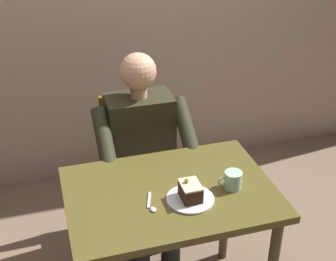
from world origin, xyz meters
TOP-DOWN VIEW (x-y plane):
  - dining_table at (0.00, 0.00)m, footprint 0.93×0.66m
  - chair at (0.00, -0.68)m, footprint 0.42×0.42m
  - seated_person at (-0.00, -0.51)m, footprint 0.53×0.58m
  - dessert_plate at (-0.06, 0.09)m, footprint 0.21×0.21m
  - cake_slice at (-0.06, 0.09)m, footprint 0.08×0.11m
  - coffee_cup at (-0.27, 0.06)m, footprint 0.12×0.08m
  - dessert_spoon at (0.11, 0.08)m, footprint 0.05×0.14m

SIDE VIEW (x-z plane):
  - chair at x=0.00m, z-range 0.04..0.93m
  - seated_person at x=0.00m, z-range 0.02..1.22m
  - dining_table at x=0.00m, z-range 0.27..1.03m
  - dessert_spoon at x=0.11m, z-range 0.76..0.77m
  - dessert_plate at x=-0.06m, z-range 0.76..0.77m
  - coffee_cup at x=-0.27m, z-range 0.76..0.84m
  - cake_slice at x=-0.06m, z-range 0.76..0.86m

